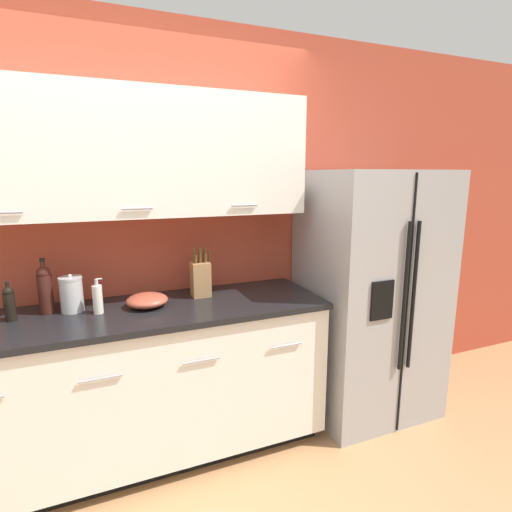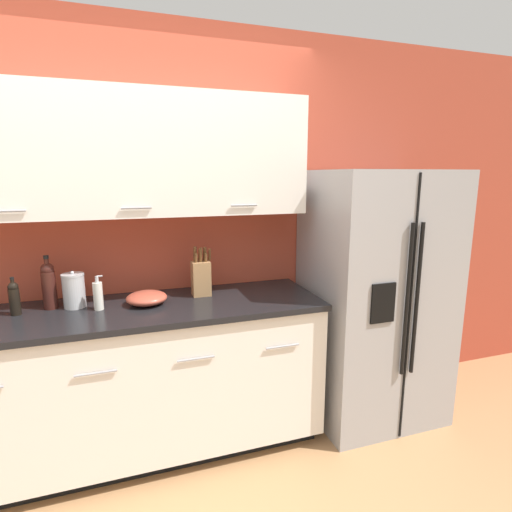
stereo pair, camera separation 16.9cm
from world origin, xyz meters
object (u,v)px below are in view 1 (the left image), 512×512
refrigerator (369,294)px  steel_canister (71,294)px  knife_block (201,278)px  oil_bottle (9,303)px  soap_dispenser (98,299)px  mixing_bowl (147,300)px  wine_bottle (45,289)px

refrigerator → steel_canister: 1.91m
knife_block → oil_bottle: (-1.02, -0.04, -0.02)m
soap_dispenser → steel_canister: size_ratio=0.93×
refrigerator → soap_dispenser: bearing=178.0°
soap_dispenser → knife_block: bearing=8.8°
mixing_bowl → wine_bottle: bearing=170.0°
soap_dispenser → oil_bottle: size_ratio=0.94×
knife_block → mixing_bowl: (-0.34, -0.08, -0.08)m
knife_block → wine_bottle: (-0.86, 0.01, 0.02)m
wine_bottle → oil_bottle: bearing=-161.6°
steel_canister → refrigerator: bearing=-4.5°
knife_block → wine_bottle: size_ratio=1.01×
mixing_bowl → soap_dispenser: bearing=-176.9°
knife_block → mixing_bowl: knife_block is taller
soap_dispenser → wine_bottle: bearing=157.7°
soap_dispenser → steel_canister: 0.16m
refrigerator → wine_bottle: refrigerator is taller
refrigerator → mixing_bowl: (-1.51, 0.08, 0.12)m
refrigerator → mixing_bowl: 1.51m
knife_block → oil_bottle: knife_block is taller
wine_bottle → mixing_bowl: (0.52, -0.09, -0.10)m
wine_bottle → mixing_bowl: bearing=-10.0°
oil_bottle → refrigerator: bearing=-2.9°
oil_bottle → mixing_bowl: (0.68, -0.04, -0.06)m
wine_bottle → soap_dispenser: (0.26, -0.11, -0.06)m
refrigerator → knife_block: refrigerator is taller
wine_bottle → steel_canister: wine_bottle is taller
knife_block → refrigerator: bearing=-7.5°
wine_bottle → steel_canister: bearing=-8.3°
steel_canister → wine_bottle: bearing=171.7°
refrigerator → soap_dispenser: 1.78m
knife_block → steel_canister: bearing=-179.6°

